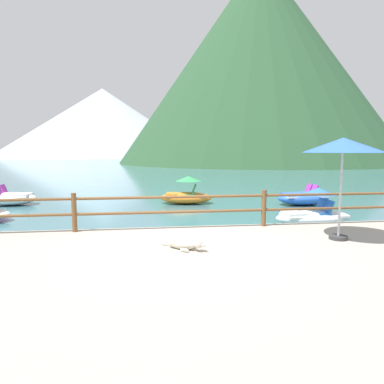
{
  "coord_description": "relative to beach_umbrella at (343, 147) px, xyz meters",
  "views": [
    {
      "loc": [
        -0.64,
        -6.88,
        2.37
      ],
      "look_at": [
        0.96,
        5.0,
        0.9
      ],
      "focal_mm": 31.96,
      "sensor_mm": 36.0,
      "label": 1
    }
  ],
  "objects": [
    {
      "name": "pedal_boat_0",
      "position": [
        -10.09,
        8.69,
        -2.15
      ],
      "size": [
        2.21,
        1.36,
        0.88
      ],
      "color": "white",
      "rests_on": "ground"
    },
    {
      "name": "pedal_boat_2",
      "position": [
        1.07,
        3.2,
        -2.08
      ],
      "size": [
        2.52,
        1.14,
        1.19
      ],
      "color": "white",
      "rests_on": "ground"
    },
    {
      "name": "beach_umbrella",
      "position": [
        0.0,
        0.0,
        0.0
      ],
      "size": [
        1.7,
        1.7,
        2.24
      ],
      "color": "#B2B2B7",
      "rests_on": "promenade_dock"
    },
    {
      "name": "pedal_boat_1",
      "position": [
        -2.47,
        8.08,
        -2.05
      ],
      "size": [
        2.44,
        1.52,
        1.23
      ],
      "color": "orange",
      "rests_on": "ground"
    },
    {
      "name": "distant_peak",
      "position": [
        -19.21,
        120.75,
        9.6
      ],
      "size": [
        73.4,
        73.4,
        24.09
      ],
      "primitive_type": "cone",
      "color": "#A8B2C1",
      "rests_on": "ground"
    },
    {
      "name": "promenade_dock",
      "position": [
        -3.58,
        -2.24,
        -2.25
      ],
      "size": [
        28.0,
        8.0,
        0.4
      ],
      "primitive_type": "cube",
      "color": "#A39989",
      "rests_on": "ground"
    },
    {
      "name": "ground_plane",
      "position": [
        -3.58,
        39.96,
        -2.45
      ],
      "size": [
        200.0,
        200.0,
        0.0
      ],
      "primitive_type": "plane",
      "color": "#3D6B75"
    },
    {
      "name": "dock_railing",
      "position": [
        -3.58,
        1.51,
        -1.47
      ],
      "size": [
        23.92,
        0.12,
        0.95
      ],
      "color": "brown",
      "rests_on": "promenade_dock"
    },
    {
      "name": "dog_resting",
      "position": [
        -3.48,
        -0.32,
        -1.92
      ],
      "size": [
        0.89,
        0.71,
        0.26
      ],
      "color": "beige",
      "rests_on": "promenade_dock"
    },
    {
      "name": "pedal_boat_4",
      "position": [
        2.55,
        7.04,
        -2.14
      ],
      "size": [
        2.31,
        1.3,
        0.9
      ],
      "color": "blue",
      "rests_on": "ground"
    },
    {
      "name": "cliff_headland",
      "position": [
        15.42,
        58.29,
        15.12
      ],
      "size": [
        52.27,
        52.27,
        37.43
      ],
      "color": "#284C2D",
      "rests_on": "ground"
    }
  ]
}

